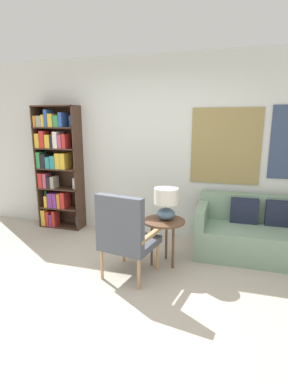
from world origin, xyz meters
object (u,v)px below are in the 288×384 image
object	(u,v)px
couch	(261,234)
side_table	(164,225)
bookshelf	(56,166)
armchair	(125,233)
table_lamp	(166,201)

from	to	relation	value
couch	side_table	distance (m)	1.35
bookshelf	side_table	xyz separation A→B (m)	(2.02, -0.86, -0.52)
armchair	side_table	size ratio (longest dim) A/B	1.73
side_table	armchair	bearing A→B (deg)	-124.34
bookshelf	armchair	xyz separation A→B (m)	(1.68, -1.35, -0.47)
side_table	table_lamp	bearing A→B (deg)	68.20
armchair	couch	world-z (taller)	armchair
side_table	table_lamp	distance (m)	0.30
bookshelf	side_table	world-z (taller)	bookshelf
armchair	couch	size ratio (longest dim) A/B	0.60
couch	side_table	world-z (taller)	couch
bookshelf	table_lamp	xyz separation A→B (m)	(2.03, -0.83, -0.23)
bookshelf	couch	xyz separation A→B (m)	(3.19, -0.24, -0.74)
side_table	table_lamp	xyz separation A→B (m)	(0.01, 0.04, 0.30)
couch	table_lamp	bearing A→B (deg)	-153.25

